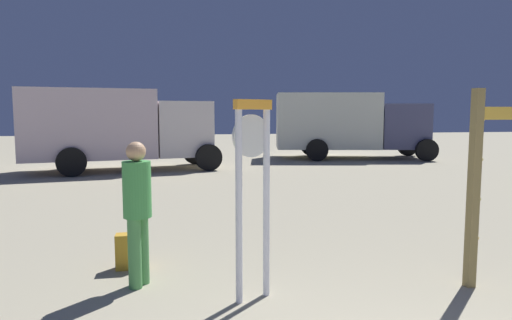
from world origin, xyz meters
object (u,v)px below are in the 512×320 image
box_truck_near (116,126)px  box_truck_far (346,123)px  standing_clock (252,177)px  backpack (129,251)px  person_near_clock (137,206)px  arrow_sign (506,152)px

box_truck_near → box_truck_far: bearing=16.1°
standing_clock → box_truck_far: 15.49m
backpack → box_truck_far: bearing=58.4°
standing_clock → person_near_clock: (-1.20, 0.58, -0.37)m
standing_clock → box_truck_far: (6.54, 14.04, 0.24)m
arrow_sign → person_near_clock: size_ratio=1.35×
standing_clock → box_truck_far: box_truck_far is taller
person_near_clock → box_truck_near: (-1.48, 10.79, 0.59)m
arrow_sign → backpack: 4.58m
backpack → standing_clock: bearing=-41.3°
arrow_sign → box_truck_far: (3.70, 14.13, 0.02)m
box_truck_near → box_truck_far: size_ratio=0.96×
arrow_sign → person_near_clock: 4.14m
backpack → box_truck_far: (7.90, 12.84, 1.31)m
backpack → box_truck_near: size_ratio=0.07×
standing_clock → box_truck_near: size_ratio=0.32×
backpack → box_truck_far: size_ratio=0.06×
backpack → arrow_sign: bearing=-17.0°
backpack → box_truck_near: box_truck_near is taller
person_near_clock → backpack: size_ratio=3.69×
arrow_sign → person_near_clock: arrow_sign is taller
box_truck_near → box_truck_far: box_truck_far is taller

